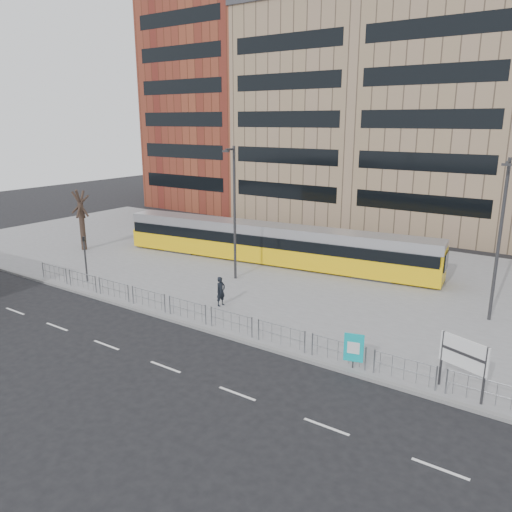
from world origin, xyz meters
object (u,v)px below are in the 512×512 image
Objects in this scene: lamp_post_west at (234,209)px; ad_panel at (354,348)px; tram at (272,244)px; traffic_light_west at (85,253)px; station_sign at (464,356)px; bare_tree at (79,188)px; lamp_post_east at (500,235)px; pedestrian at (221,291)px.

ad_panel is at bearing -31.75° from lamp_post_west.
traffic_light_west is (-7.79, -10.98, 0.50)m from tram.
lamp_post_west is (7.89, 6.15, 2.88)m from traffic_light_west.
ad_panel is (-4.39, -0.40, -0.69)m from station_sign.
traffic_light_west is 9.71m from bare_tree.
traffic_light_west is at bearing -36.01° from bare_tree.
tram is 2.81× the size of lamp_post_west.
traffic_light_west is 0.35× the size of lamp_post_east.
tram is at bearing 91.16° from lamp_post_west.
ad_panel is 14.64m from lamp_post_west.
ad_panel is at bearing -13.71° from bare_tree.
ad_panel is 0.19× the size of lamp_post_east.
tram is 14.31× the size of pedestrian.
tram is 3.55× the size of bare_tree.
lamp_post_west is (-16.38, 7.02, 3.22)m from station_sign.
lamp_post_east is at bearing 8.50° from traffic_light_west.
lamp_post_east reaches higher than pedestrian.
pedestrian is (-9.56, 2.78, -0.07)m from ad_panel.
ad_panel is at bearing -13.84° from traffic_light_west.
ad_panel is 10.78m from lamp_post_east.
lamp_post_east is (15.99, -2.95, 3.27)m from tram.
traffic_light_west is at bearing -132.47° from tram.
pedestrian reaches higher than ad_panel.
traffic_light_west reaches higher than pedestrian.
lamp_post_east is at bearing -17.55° from tram.
tram is 5.89m from lamp_post_west.
lamp_post_east is (23.78, 8.03, 2.77)m from traffic_light_west.
tram is 16.62m from bare_tree.
pedestrian is 6.58m from lamp_post_west.
bare_tree is at bearing 133.83° from traffic_light_west.
bare_tree reaches higher than pedestrian.
traffic_light_west reaches higher than station_sign.
tram reaches higher than ad_panel.
lamp_post_west is at bearing -173.23° from lamp_post_east.
bare_tree is at bearing -171.95° from station_sign.
lamp_post_east reaches higher than bare_tree.
station_sign is 14.17m from pedestrian.
bare_tree is (-27.29, 6.66, 4.27)m from ad_panel.
pedestrian is (-13.95, 2.38, -0.76)m from station_sign.
lamp_post_west is at bearing 27.76° from traffic_light_west.
bare_tree is (-31.18, -2.65, 0.47)m from lamp_post_east.
traffic_light_west is 0.44× the size of bare_tree.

